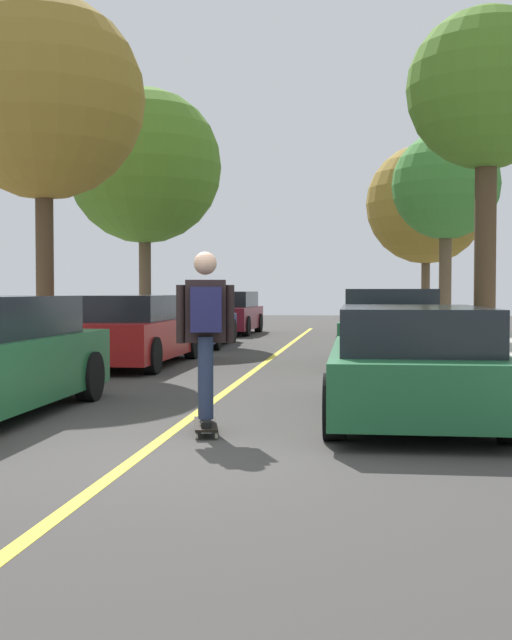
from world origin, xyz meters
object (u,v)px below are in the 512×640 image
object	(u,v)px
fire_hydrant	(496,352)
skateboarder	(205,326)
parked_car_right_nearest	(411,362)
street_tree_left_nearest	(43,99)
street_tree_right_near	(446,187)
parked_car_left_near	(132,330)
street_tree_left_near	(144,167)
parked_car_left_farthest	(229,313)
street_tree_right_far	(426,204)
skateboard	(206,424)
parked_car_left_far	(192,321)
streetlamp	(48,186)
street_tree_right_nearest	(487,92)
parked_car_right_near	(391,328)

from	to	relation	value
fire_hydrant	skateboarder	distance (m)	6.11
parked_car_right_nearest	street_tree_left_nearest	distance (m)	9.79
street_tree_right_near	fire_hydrant	xyz separation A→B (m)	(-0.18, -9.68, -3.74)
parked_car_left_near	street_tree_left_nearest	xyz separation A→B (m)	(-1.68, -0.14, 4.40)
skateboarder	street_tree_left_near	bearing A→B (deg)	107.48
parked_car_left_farthest	street_tree_right_far	distance (m)	8.13
skateboard	skateboarder	size ratio (longest dim) A/B	0.51
street_tree_right_far	skateboarder	bearing A→B (deg)	-99.98
street_tree_right_near	street_tree_right_far	bearing A→B (deg)	90.00
parked_car_left_farthest	skateboarder	size ratio (longest dim) A/B	2.40
parked_car_left_far	skateboarder	world-z (taller)	skateboarder
street_tree_right_near	skateboarder	distance (m)	15.39
street_tree_left_near	streetlamp	xyz separation A→B (m)	(-0.07, -6.87, -1.41)
parked_car_left_near	street_tree_right_far	world-z (taller)	street_tree_right_far
fire_hydrant	skateboard	xyz separation A→B (m)	(-3.60, -4.87, -0.40)
street_tree_left_nearest	streetlamp	bearing A→B (deg)	100.80
skateboard	parked_car_right_nearest	bearing A→B (deg)	30.81
parked_car_left_farthest	skateboard	xyz separation A→B (m)	(2.80, -18.49, -0.61)
street_tree_right_nearest	parked_car_left_far	bearing A→B (deg)	141.38
street_tree_right_nearest	parked_car_right_near	bearing A→B (deg)	170.57
street_tree_left_nearest	skateboard	bearing A→B (deg)	-57.28
parked_car_left_near	street_tree_left_nearest	world-z (taller)	street_tree_left_nearest
parked_car_left_far	skateboarder	bearing A→B (deg)	-77.47
street_tree_right_nearest	skateboard	size ratio (longest dim) A/B	7.39
skateboarder	parked_car_left_near	bearing A→B (deg)	111.48
parked_car_right_nearest	skateboarder	xyz separation A→B (m)	(-2.09, -1.29, 0.44)
parked_car_left_farthest	skateboard	world-z (taller)	parked_car_left_farthest
fire_hydrant	streetlamp	bearing A→B (deg)	163.08
parked_car_right_near	street_tree_left_near	world-z (taller)	street_tree_left_near
street_tree_left_nearest	street_tree_right_near	distance (m)	11.24
parked_car_left_farthest	street_tree_right_far	size ratio (longest dim) A/B	0.64
parked_car_right_nearest	skateboarder	size ratio (longest dim) A/B	2.57
parked_car_left_near	street_tree_left_nearest	bearing A→B (deg)	-175.39
parked_car_left_near	parked_car_left_far	xyz separation A→B (m)	(-0.00, 5.50, -0.04)
parked_car_left_far	skateboard	size ratio (longest dim) A/B	4.93
parked_car_left_farthest	fire_hydrant	distance (m)	15.05
parked_car_left_far	street_tree_right_nearest	distance (m)	9.50
parked_car_left_near	parked_car_right_nearest	bearing A→B (deg)	-50.07
street_tree_left_nearest	street_tree_left_near	size ratio (longest dim) A/B	1.00
parked_car_right_near	fire_hydrant	distance (m)	3.15
parked_car_right_near	parked_car_right_nearest	bearing A→B (deg)	-89.99
street_tree_right_nearest	skateboard	bearing A→B (deg)	-117.18
parked_car_left_farthest	street_tree_right_near	world-z (taller)	street_tree_right_near
street_tree_right_nearest	fire_hydrant	distance (m)	5.18
parked_car_right_near	street_tree_left_near	bearing A→B (deg)	134.97
street_tree_right_near	streetlamp	bearing A→B (deg)	-139.16
parked_car_left_near	street_tree_right_nearest	bearing A→B (deg)	2.14
parked_car_left_farthest	street_tree_left_nearest	distance (m)	12.43
parked_car_left_farthest	street_tree_right_near	size ratio (longest dim) A/B	0.74
street_tree_right_far	street_tree_left_near	bearing A→B (deg)	-139.03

